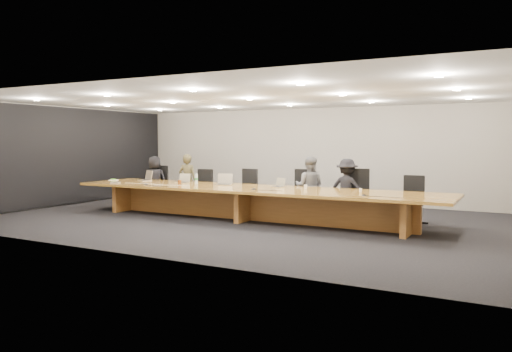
{
  "coord_description": "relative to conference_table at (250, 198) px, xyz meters",
  "views": [
    {
      "loc": [
        5.55,
        -9.99,
        1.82
      ],
      "look_at": [
        0.0,
        0.3,
        1.0
      ],
      "focal_mm": 35.0,
      "sensor_mm": 36.0,
      "label": 1
    }
  ],
  "objects": [
    {
      "name": "chair_mid_left",
      "position": [
        -0.87,
        1.31,
        0.04
      ],
      "size": [
        0.61,
        0.61,
        1.11
      ],
      "primitive_type": null,
      "rotation": [
        0.0,
        0.0,
        -0.09
      ],
      "color": "black",
      "rests_on": "ground"
    },
    {
      "name": "person_b",
      "position": [
        -2.6,
        1.15,
        0.21
      ],
      "size": [
        0.59,
        0.43,
        1.47
      ],
      "primitive_type": "imported",
      "rotation": [
        0.0,
        0.0,
        3.31
      ],
      "color": "#3C3720",
      "rests_on": "ground"
    },
    {
      "name": "amber_mug",
      "position": [
        -1.96,
        -0.05,
        0.28
      ],
      "size": [
        0.11,
        0.11,
        0.11
      ],
      "primitive_type": "cylinder",
      "rotation": [
        0.0,
        0.0,
        -0.34
      ],
      "color": "brown",
      "rests_on": "conference_table"
    },
    {
      "name": "laptop_b",
      "position": [
        -2.17,
        0.33,
        0.35
      ],
      "size": [
        0.33,
        0.25,
        0.25
      ],
      "primitive_type": null,
      "rotation": [
        0.0,
        0.0,
        0.06
      ],
      "color": "beige",
      "rests_on": "conference_table"
    },
    {
      "name": "laptop_d",
      "position": [
        0.5,
        0.41,
        0.34
      ],
      "size": [
        0.35,
        0.31,
        0.23
      ],
      "primitive_type": null,
      "rotation": [
        0.0,
        0.0,
        -0.41
      ],
      "color": "#B9AE8D",
      "rests_on": "conference_table"
    },
    {
      "name": "mic_left",
      "position": [
        -2.56,
        -0.6,
        0.24
      ],
      "size": [
        0.13,
        0.13,
        0.03
      ],
      "primitive_type": "cone",
      "rotation": [
        0.0,
        0.0,
        0.13
      ],
      "color": "black",
      "rests_on": "conference_table"
    },
    {
      "name": "laptop_c",
      "position": [
        -0.89,
        0.31,
        0.37
      ],
      "size": [
        0.43,
        0.37,
        0.29
      ],
      "primitive_type": null,
      "rotation": [
        0.0,
        0.0,
        0.34
      ],
      "color": "tan",
      "rests_on": "conference_table"
    },
    {
      "name": "lime_gadget",
      "position": [
        -4.34,
        0.12,
        0.26
      ],
      "size": [
        0.18,
        0.14,
        0.03
      ],
      "primitive_type": "cube",
      "rotation": [
        0.0,
        0.0,
        -0.33
      ],
      "color": "#5EBE32",
      "rests_on": "notepad"
    },
    {
      "name": "paper_cup_near",
      "position": [
        1.25,
        0.32,
        0.28
      ],
      "size": [
        0.1,
        0.1,
        0.09
      ],
      "primitive_type": "cone",
      "rotation": [
        0.0,
        0.0,
        -0.41
      ],
      "color": "white",
      "rests_on": "conference_table"
    },
    {
      "name": "person_c",
      "position": [
        0.98,
        1.22,
        0.2
      ],
      "size": [
        0.8,
        0.68,
        1.44
      ],
      "primitive_type": "imported",
      "rotation": [
        0.0,
        0.0,
        3.34
      ],
      "color": "#5F5F62",
      "rests_on": "ground"
    },
    {
      "name": "chair_left",
      "position": [
        -2.13,
        1.15,
        0.02
      ],
      "size": [
        0.61,
        0.61,
        1.08
      ],
      "primitive_type": null,
      "rotation": [
        0.0,
        0.0,
        0.11
      ],
      "color": "black",
      "rests_on": "ground"
    },
    {
      "name": "mic_right",
      "position": [
        2.8,
        -0.42,
        0.24
      ],
      "size": [
        0.13,
        0.13,
        0.03
      ],
      "primitive_type": "cone",
      "rotation": [
        0.0,
        0.0,
        0.16
      ],
      "color": "black",
      "rests_on": "conference_table"
    },
    {
      "name": "av_box",
      "position": [
        -3.61,
        -0.56,
        0.25
      ],
      "size": [
        0.26,
        0.23,
        0.03
      ],
      "primitive_type": "cube",
      "rotation": [
        0.0,
        0.0,
        0.37
      ],
      "color": "#AAAAAF",
      "rests_on": "conference_table"
    },
    {
      "name": "paper_cup_far",
      "position": [
        2.54,
        0.22,
        0.27
      ],
      "size": [
        0.07,
        0.07,
        0.08
      ],
      "primitive_type": "cone",
      "rotation": [
        0.0,
        0.0,
        -0.02
      ],
      "color": "silver",
      "rests_on": "conference_table"
    },
    {
      "name": "chair_far_left",
      "position": [
        -3.74,
        1.2,
        0.05
      ],
      "size": [
        0.59,
        0.59,
        1.14
      ],
      "primitive_type": null,
      "rotation": [
        0.0,
        0.0,
        -0.02
      ],
      "color": "black",
      "rests_on": "ground"
    },
    {
      "name": "notepad",
      "position": [
        -4.32,
        0.11,
        0.24
      ],
      "size": [
        0.27,
        0.25,
        0.01
      ],
      "primitive_type": "cube",
      "rotation": [
        0.0,
        0.0,
        0.39
      ],
      "color": "white",
      "rests_on": "conference_table"
    },
    {
      "name": "conference_table",
      "position": [
        0.0,
        0.0,
        0.0
      ],
      "size": [
        9.0,
        1.8,
        0.75
      ],
      "color": "brown",
      "rests_on": "ground"
    },
    {
      "name": "chair_far_right",
      "position": [
        3.4,
        1.21,
        0.02
      ],
      "size": [
        0.56,
        0.56,
        1.08
      ],
      "primitive_type": null,
      "rotation": [
        0.0,
        0.0,
        0.02
      ],
      "color": "black",
      "rests_on": "ground"
    },
    {
      "name": "left_wall_panel",
      "position": [
        -5.94,
        0.0,
        0.85
      ],
      "size": [
        0.08,
        7.84,
        2.74
      ],
      "primitive_type": "cube",
      "color": "black",
      "rests_on": "ground"
    },
    {
      "name": "ground",
      "position": [
        0.0,
        0.0,
        -0.52
      ],
      "size": [
        12.0,
        12.0,
        0.0
      ],
      "primitive_type": "plane",
      "color": "black",
      "rests_on": "ground"
    },
    {
      "name": "person_a",
      "position": [
        -3.77,
        1.17,
        0.18
      ],
      "size": [
        0.79,
        0.64,
        1.39
      ],
      "primitive_type": "imported",
      "rotation": [
        0.0,
        0.0,
        3.47
      ],
      "color": "black",
      "rests_on": "ground"
    },
    {
      "name": "back_wall",
      "position": [
        0.0,
        4.0,
        0.88
      ],
      "size": [
        12.0,
        0.02,
        2.8
      ],
      "primitive_type": "cube",
      "color": "#BAB5A9",
      "rests_on": "ground"
    },
    {
      "name": "laptop_a",
      "position": [
        -3.47,
        0.38,
        0.38
      ],
      "size": [
        0.45,
        0.4,
        0.29
      ],
      "primitive_type": null,
      "rotation": [
        0.0,
        0.0,
        -0.43
      ],
      "color": "#C3B095",
      "rests_on": "conference_table"
    },
    {
      "name": "person_d",
      "position": [
        1.9,
        1.27,
        0.18
      ],
      "size": [
        0.92,
        0.54,
        1.41
      ],
      "primitive_type": "imported",
      "rotation": [
        0.0,
        0.0,
        3.12
      ],
      "color": "black",
      "rests_on": "ground"
    },
    {
      "name": "chair_right",
      "position": [
        2.19,
        1.26,
        0.08
      ],
      "size": [
        0.78,
        0.78,
        1.2
      ],
      "primitive_type": null,
      "rotation": [
        0.0,
        0.0,
        0.34
      ],
      "color": "black",
      "rests_on": "ground"
    },
    {
      "name": "water_bottle",
      "position": [
        -1.67,
        0.24,
        0.35
      ],
      "size": [
        0.09,
        0.09,
        0.25
      ],
      "primitive_type": "cylinder",
      "rotation": [
        0.0,
        0.0,
        0.13
      ],
      "color": "silver",
      "rests_on": "conference_table"
    },
    {
      "name": "mic_center",
      "position": [
        0.28,
        -0.34,
        0.24
      ],
      "size": [
        0.16,
        0.16,
        0.03
      ],
      "primitive_type": "cone",
      "rotation": [
        0.0,
        0.0,
        0.41
      ],
      "color": "black",
      "rests_on": "conference_table"
    },
    {
      "name": "chair_mid_right",
      "position": [
        0.75,
        1.21,
        0.06
      ],
      "size": [
        0.61,
        0.61,
        1.15
      ],
      "primitive_type": null,
      "rotation": [
        0.0,
        0.0,
        0.04
      ],
      "color": "black",
      "rests_on": "ground"
    }
  ]
}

